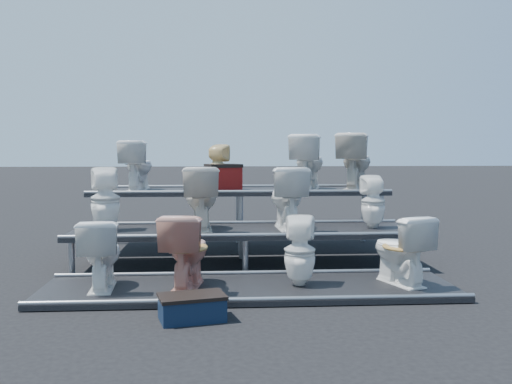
{
  "coord_description": "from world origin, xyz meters",
  "views": [
    {
      "loc": [
        -0.32,
        -7.01,
        1.46
      ],
      "look_at": [
        0.17,
        0.1,
        0.92
      ],
      "focal_mm": 40.0,
      "sensor_mm": 36.0,
      "label": 1
    }
  ],
  "objects": [
    {
      "name": "toilet_0",
      "position": [
        -1.48,
        -1.3,
        0.41
      ],
      "size": [
        0.44,
        0.72,
        0.71
      ],
      "primitive_type": "imported",
      "rotation": [
        0.0,
        0.0,
        3.21
      ],
      "color": "white",
      "rests_on": "tier_front"
    },
    {
      "name": "toilet_9",
      "position": [
        -0.31,
        1.3,
        1.19
      ],
      "size": [
        0.39,
        0.39,
        0.66
      ],
      "primitive_type": "imported",
      "rotation": [
        0.0,
        0.0,
        2.79
      ],
      "color": "beige",
      "rests_on": "tier_back"
    },
    {
      "name": "toilet_3",
      "position": [
        1.57,
        -1.3,
        0.42
      ],
      "size": [
        0.61,
        0.8,
        0.72
      ],
      "primitive_type": "imported",
      "rotation": [
        0.0,
        0.0,
        3.48
      ],
      "color": "white",
      "rests_on": "tier_front"
    },
    {
      "name": "toilet_11",
      "position": [
        1.72,
        1.3,
        1.27
      ],
      "size": [
        0.74,
        0.92,
        0.82
      ],
      "primitive_type": "imported",
      "rotation": [
        0.0,
        0.0,
        2.73
      ],
      "color": "beige",
      "rests_on": "tier_back"
    },
    {
      "name": "toilet_1",
      "position": [
        -0.64,
        -1.3,
        0.44
      ],
      "size": [
        0.54,
        0.8,
        0.76
      ],
      "primitive_type": "imported",
      "rotation": [
        0.0,
        0.0,
        2.98
      ],
      "color": "tan",
      "rests_on": "tier_front"
    },
    {
      "name": "tier_mid",
      "position": [
        0.0,
        0.0,
        0.23
      ],
      "size": [
        4.2,
        1.2,
        0.46
      ],
      "primitive_type": "cube",
      "color": "black",
      "rests_on": "ground"
    },
    {
      "name": "toilet_4",
      "position": [
        -1.68,
        0.0,
        0.85
      ],
      "size": [
        0.42,
        0.42,
        0.78
      ],
      "primitive_type": "imported",
      "rotation": [
        0.0,
        0.0,
        3.36
      ],
      "color": "white",
      "rests_on": "tier_mid"
    },
    {
      "name": "step_stool",
      "position": [
        -0.54,
        -2.23,
        0.1
      ],
      "size": [
        0.6,
        0.44,
        0.19
      ],
      "primitive_type": "cube",
      "rotation": [
        0.0,
        0.0,
        0.24
      ],
      "color": "black",
      "rests_on": "ground"
    },
    {
      "name": "ground",
      "position": [
        0.0,
        0.0,
        0.0
      ],
      "size": [
        80.0,
        80.0,
        0.0
      ],
      "primitive_type": "plane",
      "color": "black",
      "rests_on": "ground"
    },
    {
      "name": "toilet_6",
      "position": [
        0.55,
        0.0,
        0.85
      ],
      "size": [
        0.47,
        0.78,
        0.78
      ],
      "primitive_type": "imported",
      "rotation": [
        0.0,
        0.0,
        3.19
      ],
      "color": "white",
      "rests_on": "tier_mid"
    },
    {
      "name": "red_crate",
      "position": [
        -0.23,
        1.23,
        1.02
      ],
      "size": [
        0.55,
        0.49,
        0.33
      ],
      "primitive_type": "cube",
      "rotation": [
        0.0,
        0.0,
        0.31
      ],
      "color": "maroon",
      "rests_on": "tier_back"
    },
    {
      "name": "toilet_7",
      "position": [
        1.63,
        0.0,
        0.79
      ],
      "size": [
        0.3,
        0.31,
        0.67
      ],
      "primitive_type": "imported",
      "rotation": [
        0.0,
        0.0,
        3.13
      ],
      "color": "white",
      "rests_on": "tier_mid"
    },
    {
      "name": "tier_front",
      "position": [
        0.0,
        -1.3,
        0.03
      ],
      "size": [
        4.2,
        1.2,
        0.06
      ],
      "primitive_type": "cube",
      "color": "black",
      "rests_on": "ground"
    },
    {
      "name": "toilet_2",
      "position": [
        0.52,
        -1.3,
        0.42
      ],
      "size": [
        0.37,
        0.38,
        0.71
      ],
      "primitive_type": "imported",
      "rotation": [
        0.0,
        0.0,
        2.97
      ],
      "color": "white",
      "rests_on": "tier_front"
    },
    {
      "name": "toilet_5",
      "position": [
        -0.53,
        0.0,
        0.85
      ],
      "size": [
        0.47,
        0.78,
        0.78
      ],
      "primitive_type": "imported",
      "rotation": [
        0.0,
        0.0,
        3.18
      ],
      "color": "beige",
      "rests_on": "tier_mid"
    },
    {
      "name": "tier_back",
      "position": [
        0.0,
        1.3,
        0.43
      ],
      "size": [
        4.2,
        1.2,
        0.86
      ],
      "primitive_type": "cube",
      "color": "black",
      "rests_on": "ground"
    },
    {
      "name": "toilet_10",
      "position": [
        1.01,
        1.3,
        1.26
      ],
      "size": [
        0.68,
        0.89,
        0.8
      ],
      "primitive_type": "imported",
      "rotation": [
        0.0,
        0.0,
        2.81
      ],
      "color": "white",
      "rests_on": "tier_back"
    },
    {
      "name": "toilet_8",
      "position": [
        -1.47,
        1.3,
        1.22
      ],
      "size": [
        0.49,
        0.74,
        0.71
      ],
      "primitive_type": "imported",
      "rotation": [
        0.0,
        0.0,
        3.01
      ],
      "color": "white",
      "rests_on": "tier_back"
    }
  ]
}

